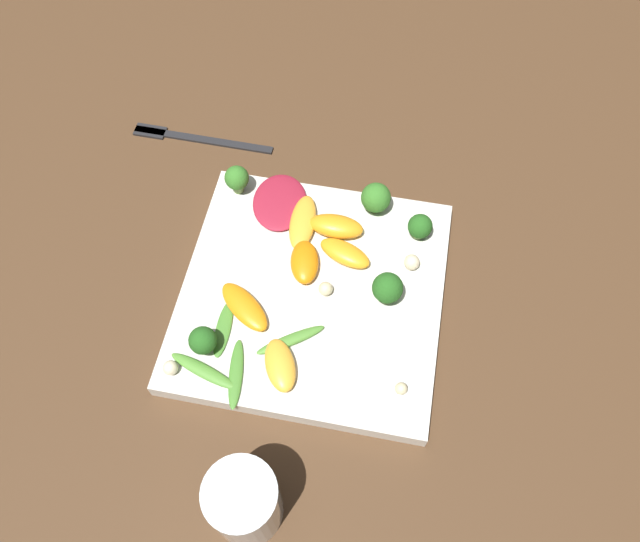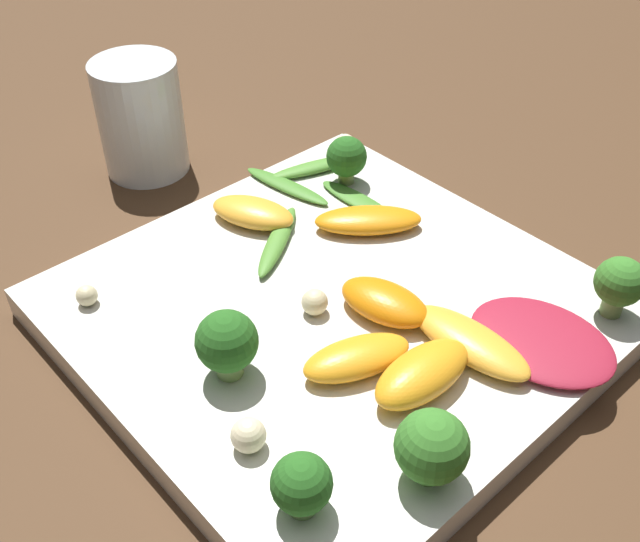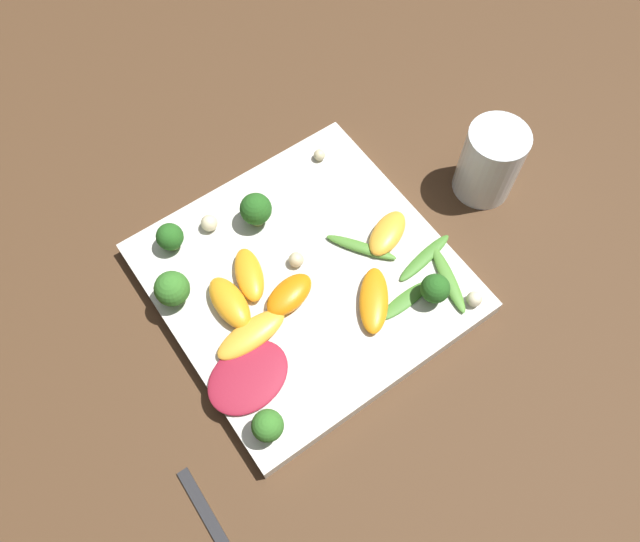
# 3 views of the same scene
# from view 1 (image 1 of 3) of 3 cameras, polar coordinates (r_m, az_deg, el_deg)

# --- Properties ---
(ground_plane) EXTENTS (2.40, 2.40, 0.00)m
(ground_plane) POSITION_cam_1_polar(r_m,az_deg,el_deg) (0.74, -0.71, -2.52)
(ground_plane) COLOR #4C331E
(plate) EXTENTS (0.30, 0.30, 0.02)m
(plate) POSITION_cam_1_polar(r_m,az_deg,el_deg) (0.73, -0.72, -2.13)
(plate) COLOR silver
(plate) RESTS_ON ground_plane
(drinking_glass) EXTENTS (0.07, 0.07, 0.09)m
(drinking_glass) POSITION_cam_1_polar(r_m,az_deg,el_deg) (0.62, -6.92, -20.24)
(drinking_glass) COLOR white
(drinking_glass) RESTS_ON ground_plane
(fork) EXTENTS (0.02, 0.20, 0.01)m
(fork) POSITION_cam_1_polar(r_m,az_deg,el_deg) (0.89, -12.04, 11.95)
(fork) COLOR #262628
(fork) RESTS_ON ground_plane
(radicchio_leaf_0) EXTENTS (0.10, 0.08, 0.01)m
(radicchio_leaf_0) POSITION_cam_1_polar(r_m,az_deg,el_deg) (0.78, -3.69, 6.29)
(radicchio_leaf_0) COLOR maroon
(radicchio_leaf_0) RESTS_ON plate
(orange_segment_0) EXTENTS (0.07, 0.08, 0.01)m
(orange_segment_0) POSITION_cam_1_polar(r_m,az_deg,el_deg) (0.70, -6.92, -3.26)
(orange_segment_0) COLOR orange
(orange_segment_0) RESTS_ON plate
(orange_segment_1) EXTENTS (0.08, 0.03, 0.02)m
(orange_segment_1) POSITION_cam_1_polar(r_m,az_deg,el_deg) (0.76, -1.59, 4.48)
(orange_segment_1) COLOR #FCAD33
(orange_segment_1) RESTS_ON plate
(orange_segment_2) EXTENTS (0.06, 0.04, 0.02)m
(orange_segment_2) POSITION_cam_1_polar(r_m,az_deg,el_deg) (0.72, -1.43, 0.83)
(orange_segment_2) COLOR orange
(orange_segment_2) RESTS_ON plate
(orange_segment_3) EXTENTS (0.05, 0.07, 0.02)m
(orange_segment_3) POSITION_cam_1_polar(r_m,az_deg,el_deg) (0.73, 2.29, 1.64)
(orange_segment_3) COLOR orange
(orange_segment_3) RESTS_ON plate
(orange_segment_4) EXTENTS (0.07, 0.05, 0.02)m
(orange_segment_4) POSITION_cam_1_polar(r_m,az_deg,el_deg) (0.67, -3.66, -8.59)
(orange_segment_4) COLOR #FCAD33
(orange_segment_4) RESTS_ON plate
(orange_segment_5) EXTENTS (0.03, 0.07, 0.02)m
(orange_segment_5) POSITION_cam_1_polar(r_m,az_deg,el_deg) (0.75, 1.48, 4.11)
(orange_segment_5) COLOR orange
(orange_segment_5) RESTS_ON plate
(broccoli_floret_0) EXTENTS (0.03, 0.03, 0.04)m
(broccoli_floret_0) POSITION_cam_1_polar(r_m,az_deg,el_deg) (0.78, -7.61, 8.37)
(broccoli_floret_0) COLOR #7A9E51
(broccoli_floret_0) RESTS_ON plate
(broccoli_floret_1) EXTENTS (0.04, 0.04, 0.04)m
(broccoli_floret_1) POSITION_cam_1_polar(r_m,az_deg,el_deg) (0.76, 5.13, 6.67)
(broccoli_floret_1) COLOR #7A9E51
(broccoli_floret_1) RESTS_ON plate
(broccoli_floret_2) EXTENTS (0.03, 0.03, 0.03)m
(broccoli_floret_2) POSITION_cam_1_polar(r_m,az_deg,el_deg) (0.75, 9.13, 4.02)
(broccoli_floret_2) COLOR #84AD5B
(broccoli_floret_2) RESTS_ON plate
(broccoli_floret_3) EXTENTS (0.03, 0.03, 0.04)m
(broccoli_floret_3) POSITION_cam_1_polar(r_m,az_deg,el_deg) (0.68, -10.66, -6.29)
(broccoli_floret_3) COLOR #84AD5B
(broccoli_floret_3) RESTS_ON plate
(broccoli_floret_4) EXTENTS (0.04, 0.04, 0.04)m
(broccoli_floret_4) POSITION_cam_1_polar(r_m,az_deg,el_deg) (0.69, 6.19, -1.59)
(broccoli_floret_4) COLOR #84AD5B
(broccoli_floret_4) RESTS_ON plate
(arugula_sprig_0) EXTENTS (0.07, 0.02, 0.00)m
(arugula_sprig_0) POSITION_cam_1_polar(r_m,az_deg,el_deg) (0.70, -8.83, -5.26)
(arugula_sprig_0) COLOR #47842D
(arugula_sprig_0) RESTS_ON plate
(arugula_sprig_1) EXTENTS (0.08, 0.03, 0.01)m
(arugula_sprig_1) POSITION_cam_1_polar(r_m,az_deg,el_deg) (0.68, -7.69, -9.29)
(arugula_sprig_1) COLOR #47842D
(arugula_sprig_1) RESTS_ON plate
(arugula_sprig_2) EXTENTS (0.06, 0.07, 0.01)m
(arugula_sprig_2) POSITION_cam_1_polar(r_m,az_deg,el_deg) (0.69, -2.70, -6.31)
(arugula_sprig_2) COLOR #518E33
(arugula_sprig_2) RESTS_ON plate
(arugula_sprig_3) EXTENTS (0.04, 0.08, 0.01)m
(arugula_sprig_3) POSITION_cam_1_polar(r_m,az_deg,el_deg) (0.68, -10.62, -8.96)
(arugula_sprig_3) COLOR #518E33
(arugula_sprig_3) RESTS_ON plate
(macadamia_nut_0) EXTENTS (0.02, 0.02, 0.02)m
(macadamia_nut_0) POSITION_cam_1_polar(r_m,az_deg,el_deg) (0.73, 8.39, 0.80)
(macadamia_nut_0) COLOR beige
(macadamia_nut_0) RESTS_ON plate
(macadamia_nut_1) EXTENTS (0.01, 0.01, 0.01)m
(macadamia_nut_1) POSITION_cam_1_polar(r_m,az_deg,el_deg) (0.67, 7.43, -10.61)
(macadamia_nut_1) COLOR beige
(macadamia_nut_1) RESTS_ON plate
(macadamia_nut_2) EXTENTS (0.02, 0.02, 0.02)m
(macadamia_nut_2) POSITION_cam_1_polar(r_m,az_deg,el_deg) (0.69, -13.52, -8.60)
(macadamia_nut_2) COLOR beige
(macadamia_nut_2) RESTS_ON plate
(macadamia_nut_3) EXTENTS (0.02, 0.02, 0.02)m
(macadamia_nut_3) POSITION_cam_1_polar(r_m,az_deg,el_deg) (0.71, 0.45, -1.95)
(macadamia_nut_3) COLOR beige
(macadamia_nut_3) RESTS_ON plate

